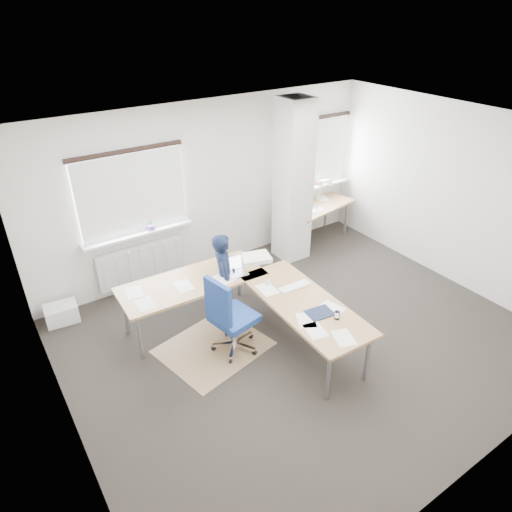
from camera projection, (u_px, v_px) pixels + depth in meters
ground at (302, 338)px, 6.30m from camera, size 6.00×6.00×0.00m
room_shell at (298, 208)px, 5.84m from camera, size 6.04×5.04×2.82m
floor_mat at (214, 347)px, 6.14m from camera, size 1.53×1.37×0.01m
white_crate at (62, 313)px, 6.58m from camera, size 0.48×0.36×0.27m
desk_main at (249, 292)px, 6.07m from camera, size 2.41×2.69×0.96m
desk_side at (318, 207)px, 8.50m from camera, size 1.50×0.93×1.22m
task_chair at (232, 331)px, 5.94m from camera, size 0.65×0.63×1.17m
person at (224, 277)px, 6.42m from camera, size 0.49×0.58×1.34m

